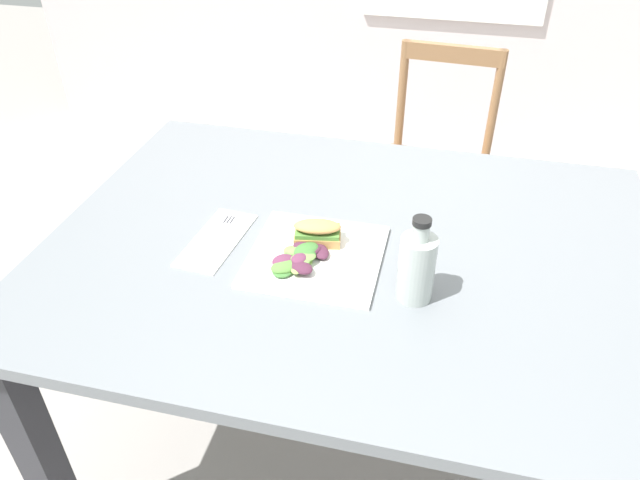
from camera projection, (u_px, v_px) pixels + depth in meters
name	position (u px, v px, depth m)	size (l,w,h in m)	color
dining_table	(351.00, 279.00, 1.42)	(1.38, 1.03, 0.74)	slate
chair_wooden_far	(435.00, 170.00, 2.23)	(0.43, 0.43, 0.87)	#8E6642
plate_lunch	(316.00, 256.00, 1.31)	(0.29, 0.29, 0.01)	white
sandwich_half_front	(317.00, 232.00, 1.33)	(0.11, 0.08, 0.06)	tan
salad_mixed_greens	(300.00, 257.00, 1.28)	(0.13, 0.15, 0.03)	#84A84C
napkin_folded	(217.00, 240.00, 1.37)	(0.10, 0.24, 0.00)	white
fork_on_napkin	(219.00, 234.00, 1.38)	(0.03, 0.19, 0.00)	silver
bottle_cold_brew	(416.00, 270.00, 1.17)	(0.07, 0.07, 0.19)	#472819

